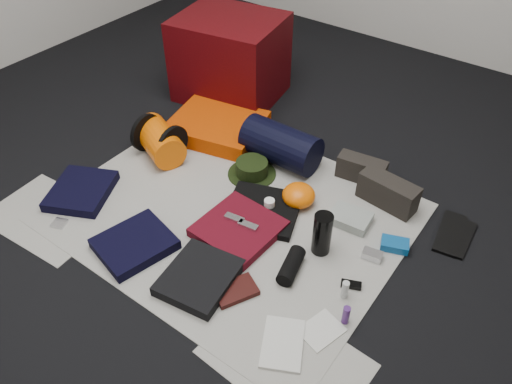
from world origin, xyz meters
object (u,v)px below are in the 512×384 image
Objects in this scene: stuff_sack at (160,141)px; sleeping_pad at (217,126)px; red_cabinet at (230,58)px; water_bottle at (322,234)px; navy_duffel at (281,145)px; compact_camera at (372,255)px; paperback_book at (235,291)px.

sleeping_pad is at bearing 70.95° from stuff_sack.
water_bottle is (1.18, -0.85, -0.15)m from red_cabinet.
water_bottle reaches higher than sleeping_pad.
red_cabinet is at bearing 148.18° from navy_duffel.
navy_duffel is 0.80m from compact_camera.
compact_camera is (0.72, -0.34, -0.09)m from navy_duffel.
compact_camera is (1.17, -0.34, -0.03)m from sleeping_pad.
paperback_book is at bearing -46.82° from sleeping_pad.
compact_camera is 0.50× the size of paperback_book.
sleeping_pad is 2.92× the size of paperback_book.
red_cabinet is 1.60m from compact_camera.
sleeping_pad reaches higher than compact_camera.
stuff_sack is 1.78× the size of paperback_book.
water_bottle is at bearing 95.92° from paperback_book.
water_bottle is at bearing -4.89° from stuff_sack.
water_bottle is (0.51, -0.44, -0.00)m from navy_duffel.
stuff_sack is (0.10, -0.76, -0.16)m from red_cabinet.
stuff_sack is at bearing 178.67° from paperback_book.
sleeping_pad is 1.17m from paperback_book.
red_cabinet is at bearing 118.00° from sleeping_pad.
paperback_book is at bearing -60.76° from red_cabinet.
paperback_book is at bearing -67.72° from navy_duffel.
sleeping_pad is 0.45m from navy_duffel.
red_cabinet reaches higher than navy_duffel.
red_cabinet is 1.97× the size of stuff_sack.
stuff_sack reaches higher than compact_camera.
water_bottle is at bearing -24.49° from sleeping_pad.
stuff_sack is at bearing -109.05° from sleeping_pad.
paperback_book is at bearing -28.83° from stuff_sack.
red_cabinet is 1.20× the size of sleeping_pad.
compact_camera is at bearing 24.67° from water_bottle.
red_cabinet is at bearing 144.29° from water_bottle.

